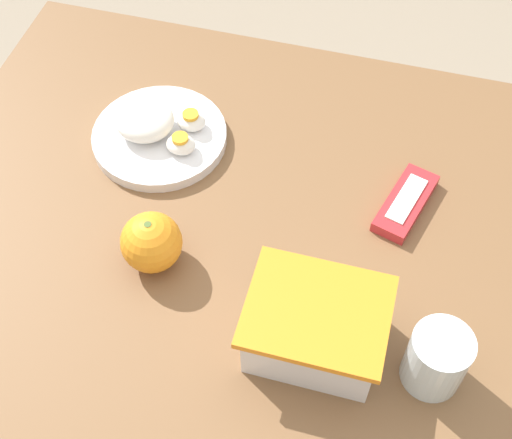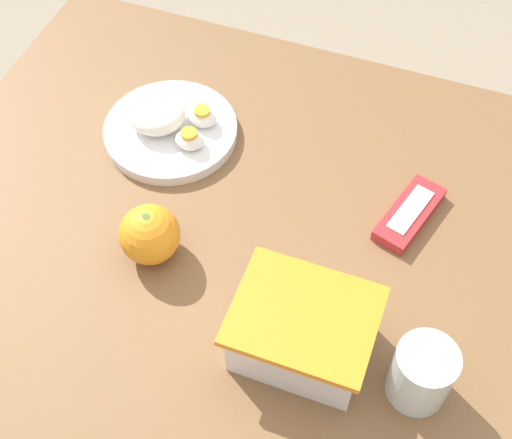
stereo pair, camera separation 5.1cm
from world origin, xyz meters
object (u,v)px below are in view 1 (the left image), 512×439
at_px(candy_bar, 406,203).
at_px(rice_plate, 158,132).
at_px(food_container, 315,329).
at_px(drinking_glass, 437,359).
at_px(orange_fruit, 151,242).

bearing_deg(candy_bar, rice_plate, -4.30).
bearing_deg(food_container, candy_bar, -108.25).
bearing_deg(drinking_glass, candy_bar, -75.14).
bearing_deg(food_container, orange_fruit, -15.76).
xyz_separation_m(rice_plate, candy_bar, (-0.39, 0.03, -0.01)).
height_order(candy_bar, drinking_glass, drinking_glass).
distance_m(orange_fruit, candy_bar, 0.37).
relative_size(rice_plate, candy_bar, 1.50).
relative_size(food_container, candy_bar, 1.24).
bearing_deg(food_container, rice_plate, -42.00).
distance_m(orange_fruit, drinking_glass, 0.39).
bearing_deg(rice_plate, food_container, 138.00).
xyz_separation_m(orange_fruit, rice_plate, (0.07, -0.21, -0.02)).
xyz_separation_m(food_container, drinking_glass, (-0.15, 0.00, 0.01)).
distance_m(food_container, candy_bar, 0.26).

